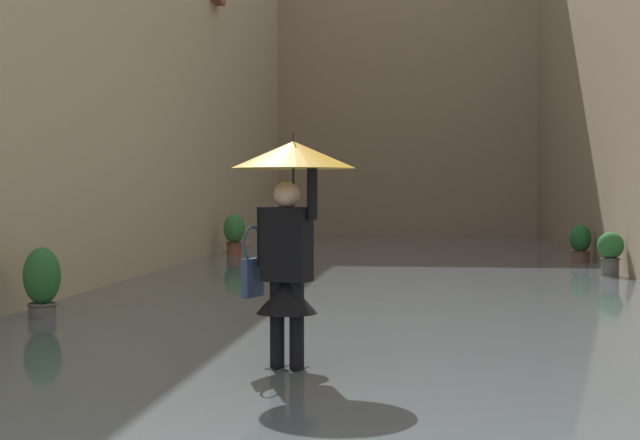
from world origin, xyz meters
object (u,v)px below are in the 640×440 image
(potted_plant_near_right, at_px, (42,283))
(potted_plant_near_left, at_px, (610,252))
(person_wading, at_px, (290,207))
(potted_plant_mid_left, at_px, (581,245))
(potted_plant_mid_right, at_px, (234,233))

(potted_plant_near_right, bearing_deg, potted_plant_near_left, -140.72)
(person_wading, xyz_separation_m, potted_plant_mid_left, (-4.12, -11.78, -0.97))
(potted_plant_mid_right, distance_m, potted_plant_near_left, 8.63)
(potted_plant_near_right, relative_size, potted_plant_mid_left, 1.06)
(potted_plant_near_right, height_order, potted_plant_mid_left, potted_plant_near_right)
(person_wading, height_order, potted_plant_near_right, person_wading)
(potted_plant_near_left, distance_m, potted_plant_mid_left, 3.00)
(person_wading, xyz_separation_m, potted_plant_near_left, (-4.15, -8.79, -0.92))
(person_wading, relative_size, potted_plant_mid_right, 2.01)
(potted_plant_mid_right, xyz_separation_m, potted_plant_near_left, (-7.42, 4.41, -0.08))
(person_wading, bearing_deg, potted_plant_mid_left, -109.25)
(person_wading, relative_size, potted_plant_mid_left, 2.38)
(person_wading, height_order, potted_plant_near_left, person_wading)
(potted_plant_near_right, xyz_separation_m, potted_plant_near_left, (-7.43, -6.07, 0.00))
(potted_plant_near_left, bearing_deg, potted_plant_mid_left, -89.34)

